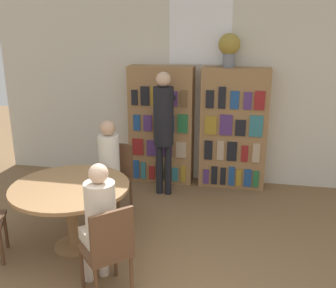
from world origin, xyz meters
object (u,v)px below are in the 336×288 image
Objects in this scene: flower_vase at (229,47)px; seated_reader_right at (99,218)px; bookshelf_left at (161,125)px; chair_far_side at (108,247)px; librarian_standing at (164,122)px; bookshelf_right at (234,129)px; chair_left_side at (115,175)px; seated_reader_left at (108,164)px; reading_table at (71,195)px.

flower_vase reaches higher than seated_reader_right.
seated_reader_right is (-0.01, -2.67, -0.18)m from bookshelf_left.
chair_far_side is 2.37m from librarian_standing.
chair_far_side is at bearing -109.20° from bookshelf_right.
bookshelf_right is 1.89m from chair_left_side.
bookshelf_left is 0.55m from librarian_standing.
bookshelf_left is 1.43× the size of seated_reader_right.
bookshelf_left reaches higher than seated_reader_left.
chair_left_side is 1.00× the size of chair_far_side.
flower_vase is at bearing -128.71° from chair_left_side.
chair_far_side is (0.48, -1.66, 0.00)m from chair_left_side.
chair_far_side is at bearing -90.66° from librarian_standing.
seated_reader_right reaches higher than reading_table.
librarian_standing is at bearing -74.50° from bookshelf_left.
seated_reader_right reaches higher than chair_left_side.
seated_reader_right is 0.71× the size of librarian_standing.
bookshelf_right is 1.01× the size of librarian_standing.
chair_left_side is at bearing 60.04° from seated_reader_right.
chair_far_side is (-0.98, -2.80, -0.38)m from bookshelf_right.
bookshelf_left and bookshelf_right have the same top height.
chair_left_side reaches higher than reading_table.
seated_reader_left is at bearing -136.06° from flower_vase.
chair_far_side is (-0.86, -2.81, -1.56)m from flower_vase.
bookshelf_left reaches higher than seated_reader_right.
flower_vase is 2.34m from seated_reader_left.
flower_vase is 2.36m from chair_left_side.
bookshelf_left is 1.26m from chair_left_side.
reading_table is at bearing 90.00° from seated_reader_left.
reading_table is at bearing 90.00° from seated_reader_right.
seated_reader_left reaches higher than seated_reader_right.
reading_table is 0.80m from seated_reader_right.
librarian_standing is at bearing 66.59° from reading_table.
seated_reader_right is at bearing 117.03° from seated_reader_left.
bookshelf_left is 1.98× the size of chair_far_side.
seated_reader_left is (-1.49, -1.32, -0.17)m from bookshelf_right.
flower_vase is at bearing 29.73° from chair_far_side.
chair_left_side is 0.28m from seated_reader_left.
reading_table is (-1.52, -2.10, -1.44)m from flower_vase.
bookshelf_left is at bearing -179.73° from flower_vase.
chair_left_side is at bearing -128.43° from librarian_standing.
seated_reader_left is at bearing 65.99° from chair_far_side.
chair_left_side is (-0.37, -1.14, -0.38)m from bookshelf_left.
bookshelf_left reaches higher than librarian_standing.
reading_table is 0.79m from seated_reader_left.
librarian_standing is (-0.95, -0.50, 0.19)m from bookshelf_right.
reading_table is 1.40× the size of chair_far_side.
seated_reader_left reaches higher than reading_table.
seated_reader_left is 1.01× the size of seated_reader_right.
chair_left_side and chair_far_side have the same top height.
bookshelf_right reaches higher than seated_reader_right.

